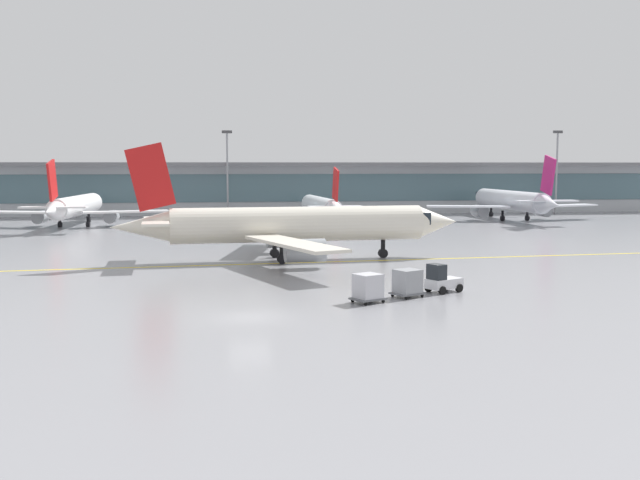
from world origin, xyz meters
The scene contains 12 objects.
ground_plane centered at (0.00, 0.00, 0.00)m, with size 400.00×400.00×0.00m, color gray.
taxiway_centreline_stripe centered at (5.91, 24.19, 0.00)m, with size 110.00×0.36×0.01m, color yellow.
terminal_concourse centered at (0.00, 94.33, 4.92)m, with size 179.82×11.00×9.60m.
gate_airplane_1 centered at (-22.70, 69.36, 2.98)m, with size 27.88×30.04×9.95m.
gate_airplane_2 centered at (14.54, 71.37, 2.66)m, with size 24.88×26.80×8.87m.
gate_airplane_3 centered at (46.74, 72.38, 3.19)m, with size 29.90×32.11×10.65m.
taxiing_regional_jet centered at (5.48, 26.15, 3.37)m, with size 33.95×31.49×11.24m.
baggage_tug centered at (14.16, 6.80, 0.89)m, with size 2.95×2.49×2.10m.
cargo_dolly_lead centered at (11.21, 5.28, 1.05)m, with size 2.60×2.39×1.94m.
cargo_dolly_trailing centered at (8.07, 3.66, 1.05)m, with size 2.60×2.39×1.94m.
apron_light_mast_1 centered at (0.09, 87.24, 8.29)m, with size 1.80×0.36×15.19m.
apron_light_mast_2 centered at (61.25, 86.28, 8.45)m, with size 1.80×0.36×15.52m.
Camera 1 is at (-1.85, -43.69, 9.19)m, focal length 41.12 mm.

